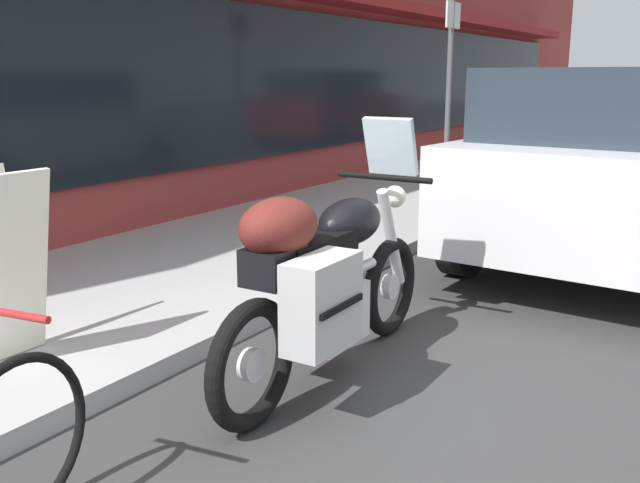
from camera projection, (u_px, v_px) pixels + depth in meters
ground_plane at (374, 447)px, 3.20m from camera, size 80.00×80.00×0.00m
sidewalk_curb at (481, 171)px, 11.99m from camera, size 30.00×2.62×0.12m
touring_motorcycle at (325, 277)px, 3.73m from camera, size 2.11×0.68×1.40m
parked_minivan at (631, 158)px, 6.42m from camera, size 4.91×2.33×1.69m
parking_sign_pole at (449, 80)px, 9.10m from camera, size 0.44×0.07×2.46m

